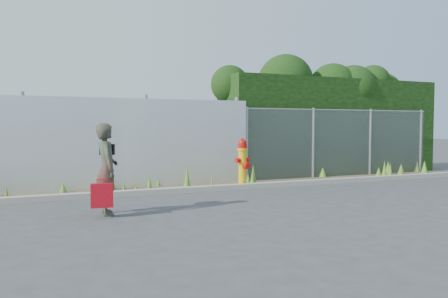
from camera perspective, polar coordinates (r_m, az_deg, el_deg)
The scene contains 10 objects.
ground at distance 8.88m, azimuth 5.34°, elevation -6.86°, with size 80.00×80.00×0.00m, color #3A3A3D.
curb at distance 10.47m, azimuth 0.67°, elevation -5.00°, with size 16.00×0.22×0.12m, color gray.
weed_strip at distance 11.28m, azimuth 1.12°, elevation -4.10°, with size 16.00×1.33×0.53m.
corrugated_fence at distance 10.76m, azimuth -18.08°, elevation 0.64°, with size 8.50×0.21×2.30m.
chainlink_fence at distance 13.61m, azimuth 15.22°, elevation 0.84°, with size 6.50×0.07×2.05m.
hedge at distance 14.52m, azimuth 13.20°, elevation 4.72°, with size 7.67×1.98×3.76m.
fire_hydrant at distance 10.89m, azimuth 2.44°, elevation -1.86°, with size 0.41×0.37×1.23m.
woman at distance 7.74m, azimuth -15.09°, elevation -2.54°, with size 0.57×0.38×1.57m, color #0D573D.
red_tote_bag at distance 7.49m, azimuth -15.65°, elevation -5.86°, with size 0.36×0.13×0.47m.
black_shoulder_bag at distance 7.95m, azimuth -15.03°, elevation -0.05°, with size 0.25×0.11×0.19m.
Camera 1 is at (-4.13, -7.71, 1.52)m, focal length 35.00 mm.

